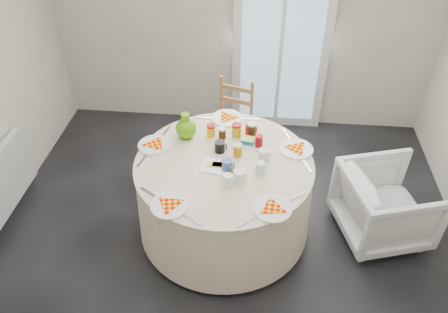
# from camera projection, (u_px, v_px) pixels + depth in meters

# --- Properties ---
(floor) EXTENTS (4.00, 4.00, 0.00)m
(floor) POSITION_uv_depth(u_px,v_px,m) (225.00, 252.00, 3.64)
(floor) COLOR black
(floor) RESTS_ON ground
(wall_back) EXTENTS (4.00, 0.02, 2.60)m
(wall_back) POSITION_uv_depth(u_px,v_px,m) (244.00, 10.00, 4.36)
(wall_back) COLOR #BCB5A3
(wall_back) RESTS_ON floor
(glass_door) EXTENTS (1.00, 0.08, 2.10)m
(glass_door) POSITION_uv_depth(u_px,v_px,m) (282.00, 38.00, 4.45)
(glass_door) COLOR silver
(glass_door) RESTS_ON floor
(radiator) EXTENTS (0.07, 1.00, 0.55)m
(radiator) POSITION_uv_depth(u_px,v_px,m) (0.00, 187.00, 3.70)
(radiator) COLOR silver
(radiator) RESTS_ON floor
(table) EXTENTS (1.44, 1.44, 0.73)m
(table) POSITION_uv_depth(u_px,v_px,m) (224.00, 196.00, 3.62)
(table) COLOR #F4E7CA
(table) RESTS_ON floor
(wooden_chair) EXTENTS (0.46, 0.45, 0.84)m
(wooden_chair) POSITION_uv_depth(u_px,v_px,m) (231.00, 118.00, 4.36)
(wooden_chair) COLOR #B17B4C
(wooden_chair) RESTS_ON floor
(armchair) EXTENTS (0.81, 0.84, 0.71)m
(armchair) POSITION_uv_depth(u_px,v_px,m) (387.00, 199.00, 3.58)
(armchair) COLOR silver
(armchair) RESTS_ON floor
(place_settings) EXTENTS (1.70, 1.70, 0.03)m
(place_settings) POSITION_uv_depth(u_px,v_px,m) (224.00, 160.00, 3.38)
(place_settings) COLOR white
(place_settings) RESTS_ON table
(jar_cluster) EXTENTS (0.51, 0.35, 0.13)m
(jar_cluster) POSITION_uv_depth(u_px,v_px,m) (234.00, 133.00, 3.56)
(jar_cluster) COLOR maroon
(jar_cluster) RESTS_ON table
(butter_tub) EXTENTS (0.12, 0.10, 0.04)m
(butter_tub) POSITION_uv_depth(u_px,v_px,m) (248.00, 138.00, 3.56)
(butter_tub) COLOR #06658B
(butter_tub) RESTS_ON table
(green_pitcher) EXTENTS (0.19, 0.19, 0.22)m
(green_pitcher) POSITION_uv_depth(u_px,v_px,m) (186.00, 124.00, 3.57)
(green_pitcher) COLOR #559D0D
(green_pitcher) RESTS_ON table
(cheese_platter) EXTENTS (0.30, 0.23, 0.04)m
(cheese_platter) POSITION_uv_depth(u_px,v_px,m) (220.00, 165.00, 3.32)
(cheese_platter) COLOR silver
(cheese_platter) RESTS_ON table
(mugs_glasses) EXTENTS (0.77, 0.77, 0.11)m
(mugs_glasses) POSITION_uv_depth(u_px,v_px,m) (241.00, 155.00, 3.35)
(mugs_glasses) COLOR #A89E9B
(mugs_glasses) RESTS_ON table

